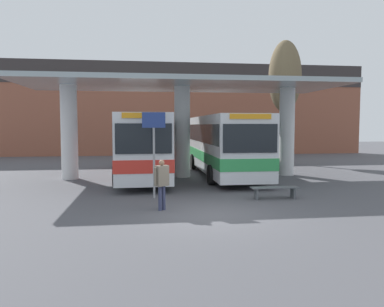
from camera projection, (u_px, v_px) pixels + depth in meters
ground_plane at (213, 215)px, 11.96m from camera, size 100.00×100.00×0.00m
townhouse_backdrop at (165, 101)px, 35.81m from camera, size 40.00×0.58×8.87m
station_canopy at (182, 98)px, 20.48m from camera, size 17.06×6.64×5.21m
transit_bus_left_bay at (141, 143)px, 21.17m from camera, size 2.95×12.35×3.40m
transit_bus_center_bay at (222, 143)px, 21.48m from camera, size 2.91×11.41×3.38m
waiting_bench_near_pillar at (275, 190)px, 14.55m from camera, size 1.88×0.44×0.46m
info_sign_platform at (154, 138)px, 14.52m from camera, size 0.90×0.09×3.36m
pedestrian_waiting at (162, 180)px, 12.53m from camera, size 0.57×0.46×1.71m
poplar_tree_behind_left at (285, 77)px, 27.97m from camera, size 2.42×2.42×9.19m
parked_car_street at (213, 147)px, 33.42m from camera, size 4.48×2.06×2.00m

